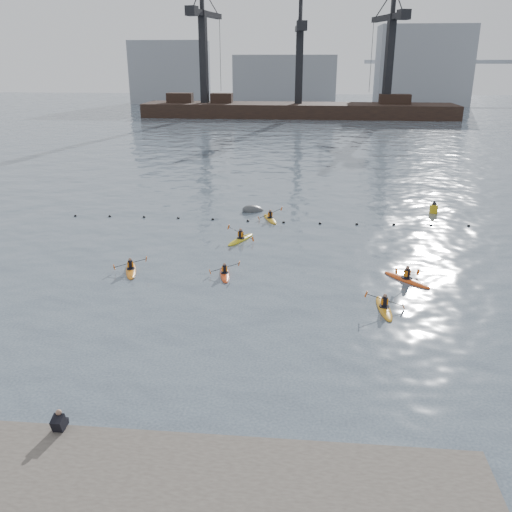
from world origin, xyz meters
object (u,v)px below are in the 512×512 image
object	(u,v)px
kayaker_4	(407,279)
kayaker_1	(384,308)
kayaker_2	(131,270)
kayaker_5	(270,219)
kayaker_0	(225,274)
nav_buoy	(434,209)
mooring_buoy	(253,211)
kayaker_3	(241,239)

from	to	relation	value
kayaker_4	kayaker_1	bearing A→B (deg)	23.09
kayaker_2	kayaker_5	bearing A→B (deg)	39.94
kayaker_0	nav_buoy	xyz separation A→B (m)	(16.12, 16.25, 0.31)
kayaker_2	nav_buoy	distance (m)	27.47
mooring_buoy	kayaker_2	bearing A→B (deg)	-112.46
kayaker_0	kayaker_2	distance (m)	6.08
mooring_buoy	kayaker_0	bearing A→B (deg)	-90.87
mooring_buoy	kayaker_1	bearing A→B (deg)	-64.84
kayaker_1	nav_buoy	distance (m)	21.42
kayaker_0	kayaker_4	world-z (taller)	kayaker_4
kayaker_3	kayaker_4	bearing A→B (deg)	-6.37
kayaker_5	nav_buoy	xyz separation A→B (m)	(14.19, 3.52, 0.30)
kayaker_0	mooring_buoy	world-z (taller)	kayaker_0
kayaker_0	mooring_buoy	distance (m)	15.35
kayaker_2	mooring_buoy	size ratio (longest dim) A/B	1.54
kayaker_2	kayaker_0	bearing A→B (deg)	-18.40
kayaker_4	mooring_buoy	xyz separation A→B (m)	(-11.00, 15.19, -0.10)
kayaker_3	kayaker_0	bearing A→B (deg)	-65.96
kayaker_3	mooring_buoy	size ratio (longest dim) A/B	1.58
kayaker_3	kayaker_5	distance (m)	6.03
kayaker_1	kayaker_5	size ratio (longest dim) A/B	1.03
kayaker_3	mooring_buoy	xyz separation A→B (m)	(0.09, 8.38, -0.10)
kayaker_0	kayaker_4	bearing A→B (deg)	-10.74
kayaker_1	nav_buoy	xyz separation A→B (m)	(6.76, 20.32, 0.30)
kayaker_1	mooring_buoy	distance (m)	21.46
kayaker_0	kayaker_4	distance (m)	11.23
kayaker_0	kayaker_3	world-z (taller)	kayaker_3
kayaker_1	kayaker_3	xyz separation A→B (m)	(-9.21, 11.04, 0.00)
kayaker_0	mooring_buoy	bearing A→B (deg)	77.58
kayaker_2	kayaker_4	bearing A→B (deg)	-17.42
kayaker_0	kayaker_4	size ratio (longest dim) A/B	0.99
kayaker_0	kayaker_2	size ratio (longest dim) A/B	0.91
kayaker_0	kayaker_3	distance (m)	6.98
kayaker_1	kayaker_2	xyz separation A→B (m)	(-15.44, 4.14, -0.00)
kayaker_1	kayaker_3	size ratio (longest dim) A/B	0.98
kayaker_4	mooring_buoy	size ratio (longest dim) A/B	1.42
kayaker_2	kayaker_5	world-z (taller)	kayaker_5
kayaker_3	mooring_buoy	world-z (taller)	kayaker_3
kayaker_2	kayaker_1	bearing A→B (deg)	-32.72
kayaker_4	nav_buoy	bearing A→B (deg)	-149.90
kayaker_2	nav_buoy	world-z (taller)	nav_buoy
kayaker_0	kayaker_5	bearing A→B (deg)	69.82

